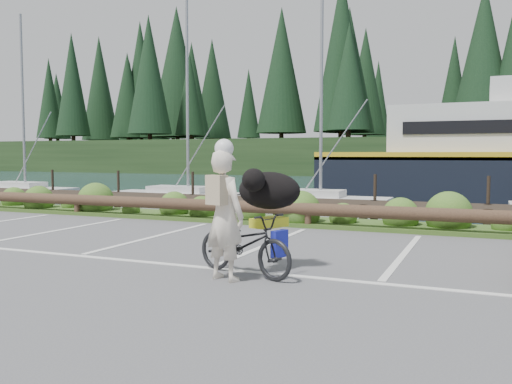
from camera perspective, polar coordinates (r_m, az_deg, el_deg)
ground at (r=8.85m, az=-3.60°, el=-7.52°), size 72.00×72.00×0.00m
harbor_backdrop at (r=86.30m, az=20.70°, el=2.57°), size 170.00×160.00×30.00m
vegetation_strip at (r=13.72m, az=6.37°, el=-3.21°), size 34.00×1.60×0.10m
log_rail at (r=13.07m, az=5.49°, el=-3.79°), size 32.00×0.30×0.60m
bicycle at (r=7.93m, az=-1.24°, el=-5.46°), size 1.86×1.13×0.93m
cyclist at (r=7.57m, az=-3.35°, el=-2.48°), size 0.77×0.62×1.83m
dog at (r=8.26m, az=1.39°, el=0.16°), size 0.77×1.10×0.57m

